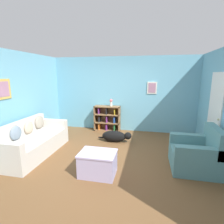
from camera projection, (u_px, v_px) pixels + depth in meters
ground_plane at (109, 157)px, 4.31m from camera, size 14.00×14.00×0.00m
wall_back at (123, 94)px, 6.19m from camera, size 5.60×0.13×2.60m
wall_left at (13, 101)px, 4.55m from camera, size 0.13×5.00×2.60m
couch at (31, 142)px, 4.43m from camera, size 0.93×2.01×0.83m
bookshelf at (107, 119)px, 6.28m from camera, size 0.92×0.32×0.90m
recliner_chair at (197, 154)px, 3.71m from camera, size 0.93×0.94×0.94m
coffee_table at (98, 163)px, 3.50m from camera, size 0.73×0.54×0.48m
dog at (116, 136)px, 5.25m from camera, size 1.04×0.31×0.34m
vase at (111, 102)px, 6.10m from camera, size 0.11×0.11×0.26m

